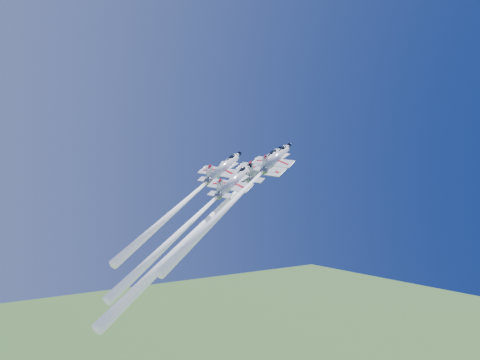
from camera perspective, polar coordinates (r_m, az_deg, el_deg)
jet_lead at (r=103.77m, az=-2.51°, el=-3.38°), size 44.42×24.45×42.97m
jet_left at (r=106.21m, az=-5.25°, el=-1.72°), size 31.41×17.30×28.79m
jet_right at (r=99.07m, az=0.10°, el=-1.43°), size 33.30×18.33×31.74m
jet_slot at (r=96.87m, az=-4.66°, el=-3.88°), size 32.11×17.68×29.83m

